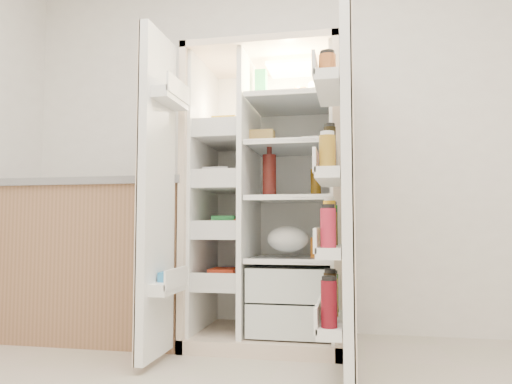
# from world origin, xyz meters

# --- Properties ---
(wall_back) EXTENTS (4.00, 0.02, 2.70)m
(wall_back) POSITION_xyz_m (0.00, 2.00, 1.35)
(wall_back) COLOR white
(wall_back) RESTS_ON floor
(refrigerator) EXTENTS (0.92, 0.70, 1.80)m
(refrigerator) POSITION_xyz_m (-0.12, 1.65, 0.74)
(refrigerator) COLOR beige
(refrigerator) RESTS_ON floor
(freezer_door) EXTENTS (0.15, 0.40, 1.72)m
(freezer_door) POSITION_xyz_m (-0.63, 1.05, 0.89)
(freezer_door) COLOR white
(freezer_door) RESTS_ON floor
(fridge_door) EXTENTS (0.17, 0.58, 1.72)m
(fridge_door) POSITION_xyz_m (0.35, 0.96, 0.87)
(fridge_door) COLOR white
(fridge_door) RESTS_ON floor
(kitchen_counter) EXTENTS (1.39, 0.74, 1.01)m
(kitchen_counter) POSITION_xyz_m (-1.28, 1.61, 0.51)
(kitchen_counter) COLOR #986C4C
(kitchen_counter) RESTS_ON floor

